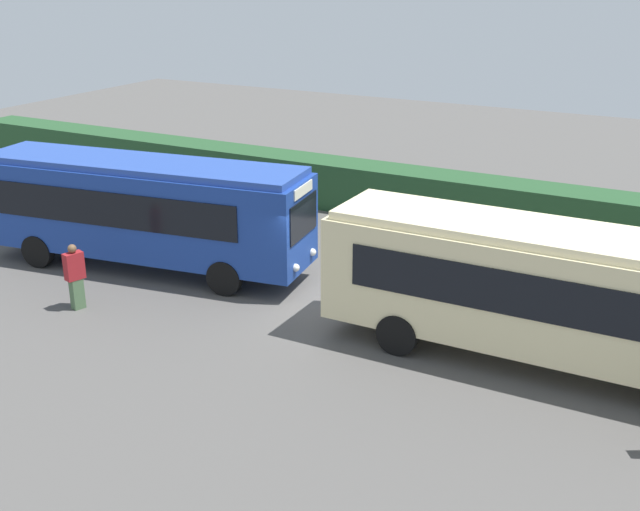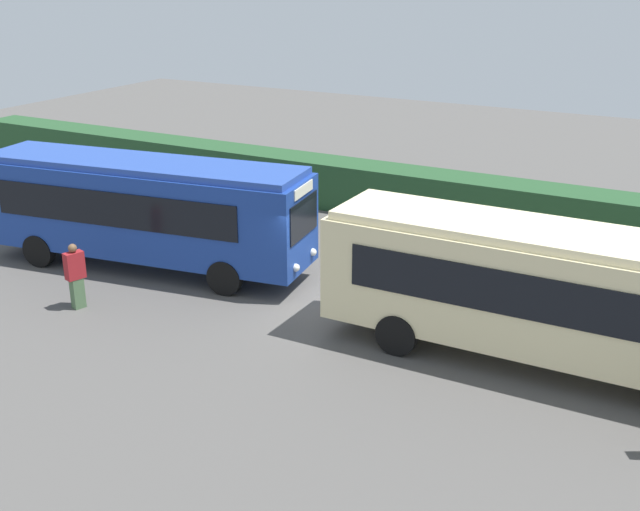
{
  "view_description": "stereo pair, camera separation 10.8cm",
  "coord_description": "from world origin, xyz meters",
  "px_view_note": "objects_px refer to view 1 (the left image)",
  "views": [
    {
      "loc": [
        8.91,
        -17.28,
        8.69
      ],
      "look_at": [
        -0.18,
        -0.38,
        1.52
      ],
      "focal_mm": 44.54,
      "sensor_mm": 36.0,
      "label": 1
    },
    {
      "loc": [
        9.0,
        -17.23,
        8.69
      ],
      "look_at": [
        -0.18,
        -0.38,
        1.52
      ],
      "focal_mm": 44.54,
      "sensor_mm": 36.0,
      "label": 2
    }
  ],
  "objects_px": {
    "bus_blue": "(144,207)",
    "bus_cream": "(555,290)",
    "person_center": "(75,275)",
    "person_right": "(454,263)",
    "person_left": "(155,212)"
  },
  "relations": [
    {
      "from": "bus_blue",
      "to": "person_center",
      "type": "height_order",
      "value": "bus_blue"
    },
    {
      "from": "bus_blue",
      "to": "person_center",
      "type": "distance_m",
      "value": 3.37
    },
    {
      "from": "bus_blue",
      "to": "bus_cream",
      "type": "relative_size",
      "value": 0.98
    },
    {
      "from": "bus_blue",
      "to": "bus_cream",
      "type": "distance_m",
      "value": 12.03
    },
    {
      "from": "bus_blue",
      "to": "person_right",
      "type": "distance_m",
      "value": 9.12
    },
    {
      "from": "person_right",
      "to": "person_center",
      "type": "bearing_deg",
      "value": 145.49
    },
    {
      "from": "bus_blue",
      "to": "person_left",
      "type": "height_order",
      "value": "bus_blue"
    },
    {
      "from": "person_right",
      "to": "bus_cream",
      "type": "bearing_deg",
      "value": -110.63
    },
    {
      "from": "person_left",
      "to": "person_center",
      "type": "height_order",
      "value": "person_left"
    },
    {
      "from": "person_center",
      "to": "person_right",
      "type": "xyz_separation_m",
      "value": [
        8.42,
        5.69,
        -0.05
      ]
    },
    {
      "from": "bus_blue",
      "to": "person_left",
      "type": "relative_size",
      "value": 5.62
    },
    {
      "from": "bus_cream",
      "to": "person_center",
      "type": "height_order",
      "value": "bus_cream"
    },
    {
      "from": "bus_blue",
      "to": "bus_cream",
      "type": "xyz_separation_m",
      "value": [
        12.02,
        -0.5,
        -0.02
      ]
    },
    {
      "from": "person_left",
      "to": "person_right",
      "type": "xyz_separation_m",
      "value": [
        10.1,
        0.38,
        -0.09
      ]
    },
    {
      "from": "bus_blue",
      "to": "person_left",
      "type": "distance_m",
      "value": 2.66
    }
  ]
}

